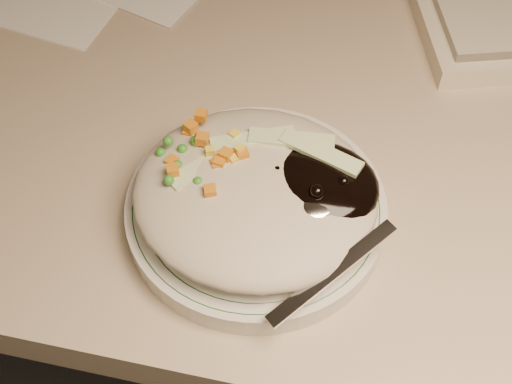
# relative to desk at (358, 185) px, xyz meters

# --- Properties ---
(desk) EXTENTS (1.40, 0.70, 0.74)m
(desk) POSITION_rel_desk_xyz_m (0.00, 0.00, 0.00)
(desk) COLOR tan
(desk) RESTS_ON ground
(plate) EXTENTS (0.21, 0.21, 0.02)m
(plate) POSITION_rel_desk_xyz_m (-0.08, -0.21, 0.21)
(plate) COLOR silver
(plate) RESTS_ON desk
(plate_rim) EXTENTS (0.20, 0.20, 0.00)m
(plate_rim) POSITION_rel_desk_xyz_m (-0.08, -0.21, 0.22)
(plate_rim) COLOR #144723
(plate_rim) RESTS_ON plate
(meal) EXTENTS (0.21, 0.19, 0.05)m
(meal) POSITION_rel_desk_xyz_m (-0.08, -0.21, 0.24)
(meal) COLOR #AEA38D
(meal) RESTS_ON plate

